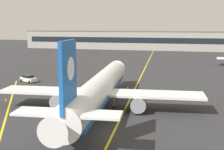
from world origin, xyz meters
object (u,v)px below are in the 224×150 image
(safety_cone_by_nose_gear, at_px, (127,88))
(airliner_foreground, at_px, (99,89))
(service_car_second, at_px, (28,79))
(safety_cone_by_port_wing, at_px, (6,99))

(safety_cone_by_nose_gear, bearing_deg, airliner_foreground, -94.50)
(service_car_second, height_order, safety_cone_by_port_wing, service_car_second)
(safety_cone_by_nose_gear, distance_m, safety_cone_by_port_wing, 23.68)
(airliner_foreground, distance_m, safety_cone_by_port_wing, 17.71)
(airliner_foreground, height_order, safety_cone_by_nose_gear, airliner_foreground)
(service_car_second, distance_m, safety_cone_by_nose_gear, 23.91)
(service_car_second, distance_m, safety_cone_by_port_wing, 17.44)
(safety_cone_by_nose_gear, relative_size, safety_cone_by_port_wing, 1.00)
(airliner_foreground, distance_m, service_car_second, 29.03)
(safety_cone_by_nose_gear, bearing_deg, service_car_second, 175.09)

